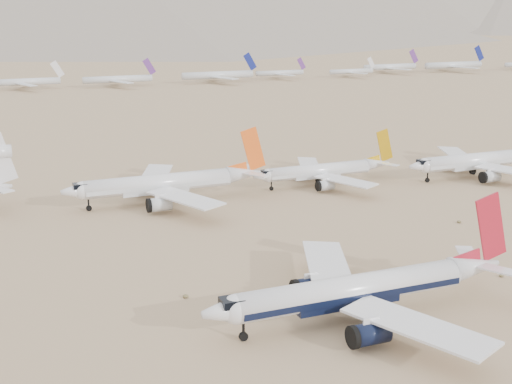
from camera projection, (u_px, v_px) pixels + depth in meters
ground at (390, 302)px, 116.59m from camera, size 7000.00×7000.00×0.00m
main_airliner at (364, 289)px, 109.29m from camera, size 50.48×49.31×17.82m
row2_navy_widebody at (482, 160)px, 199.74m from camera, size 46.24×45.22×16.45m
row2_gold_tail at (325, 171)px, 190.53m from camera, size 39.50×38.63×14.06m
row2_orange_tail at (167, 183)px, 173.32m from camera, size 48.51×47.45×17.30m
distant_storage_row at (146, 78)px, 422.68m from camera, size 610.54×53.97×15.82m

